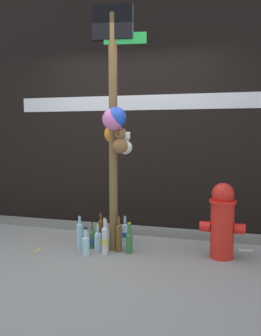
{
  "coord_description": "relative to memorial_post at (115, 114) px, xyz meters",
  "views": [
    {
      "loc": [
        1.38,
        -3.35,
        1.34
      ],
      "look_at": [
        0.33,
        0.37,
        0.94
      ],
      "focal_mm": 37.66,
      "sensor_mm": 36.0,
      "label": 1
    }
  ],
  "objects": [
    {
      "name": "bottle_0",
      "position": [
        -0.26,
        -0.23,
        -1.41
      ],
      "size": [
        0.08,
        0.08,
        0.31
      ],
      "color": "#B2DBEA",
      "rests_on": "ground_plane"
    },
    {
      "name": "bottle_3",
      "position": [
        0.03,
        0.28,
        -1.4
      ],
      "size": [
        0.07,
        0.07,
        0.35
      ],
      "color": "#B2DBEA",
      "rests_on": "ground_plane"
    },
    {
      "name": "litter_0",
      "position": [
        1.42,
        0.4,
        -1.53
      ],
      "size": [
        0.16,
        0.08,
        0.01
      ],
      "primitive_type": "cube",
      "rotation": [
        0.0,
        0.0,
        0.06
      ],
      "color": "silver",
      "rests_on": "ground_plane"
    },
    {
      "name": "bottle_8",
      "position": [
        -0.0,
        0.1,
        -1.4
      ],
      "size": [
        0.07,
        0.07,
        0.35
      ],
      "color": "#93CCE0",
      "rests_on": "ground_plane"
    },
    {
      "name": "memorial_post",
      "position": [
        0.0,
        0.0,
        0.0
      ],
      "size": [
        0.59,
        0.57,
        2.69
      ],
      "color": "brown",
      "rests_on": "ground_plane"
    },
    {
      "name": "fire_hydrant",
      "position": [
        1.16,
        0.09,
        -1.13
      ],
      "size": [
        0.47,
        0.28,
        0.81
      ],
      "color": "red",
      "rests_on": "ground_plane"
    },
    {
      "name": "curb_strip",
      "position": [
        -0.16,
        0.7,
        -1.49
      ],
      "size": [
        8.0,
        0.12,
        0.08
      ],
      "primitive_type": "cube",
      "color": "slate",
      "rests_on": "ground_plane"
    },
    {
      "name": "building_wall",
      "position": [
        -0.16,
        1.22,
        0.14
      ],
      "size": [
        10.0,
        0.21,
        3.34
      ],
      "color": "black",
      "rests_on": "ground_plane"
    },
    {
      "name": "bottle_4",
      "position": [
        0.17,
        -0.04,
        -1.4
      ],
      "size": [
        0.07,
        0.07,
        0.35
      ],
      "color": "#337038",
      "rests_on": "ground_plane"
    },
    {
      "name": "litter_1",
      "position": [
        -0.86,
        -0.24,
        -1.53
      ],
      "size": [
        0.06,
        0.15,
        0.01
      ],
      "primitive_type": "cube",
      "rotation": [
        0.0,
        0.0,
        1.61
      ],
      "color": "tan",
      "rests_on": "ground_plane"
    },
    {
      "name": "bottle_5",
      "position": [
        -0.4,
        -0.1,
        -1.36
      ],
      "size": [
        0.07,
        0.07,
        0.41
      ],
      "color": "#93CCE0",
      "rests_on": "ground_plane"
    },
    {
      "name": "bottle_10",
      "position": [
        -0.08,
        -0.13,
        -1.37
      ],
      "size": [
        0.07,
        0.07,
        0.42
      ],
      "color": "silver",
      "rests_on": "ground_plane"
    },
    {
      "name": "bottle_6",
      "position": [
        -0.2,
        -0.04,
        -1.42
      ],
      "size": [
        0.08,
        0.08,
        0.3
      ],
      "color": "#B2DBEA",
      "rests_on": "ground_plane"
    },
    {
      "name": "ground_plane",
      "position": [
        -0.16,
        -0.34,
        -1.53
      ],
      "size": [
        14.0,
        14.0,
        0.0
      ],
      "primitive_type": "plane",
      "color": "gray"
    },
    {
      "name": "bottle_1",
      "position": [
        0.05,
        -0.02,
        -1.36
      ],
      "size": [
        0.07,
        0.07,
        0.42
      ],
      "color": "brown",
      "rests_on": "ground_plane"
    },
    {
      "name": "bottle_9",
      "position": [
        -0.29,
        0.02,
        -1.43
      ],
      "size": [
        0.07,
        0.07,
        0.32
      ],
      "color": "#337038",
      "rests_on": "ground_plane"
    },
    {
      "name": "bottle_2",
      "position": [
        -0.22,
        0.11,
        -1.36
      ],
      "size": [
        0.06,
        0.06,
        0.41
      ],
      "color": "brown",
      "rests_on": "ground_plane"
    },
    {
      "name": "bottle_7",
      "position": [
        -0.1,
        -0.02,
        -1.4
      ],
      "size": [
        0.06,
        0.06,
        0.35
      ],
      "color": "silver",
      "rests_on": "ground_plane"
    }
  ]
}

